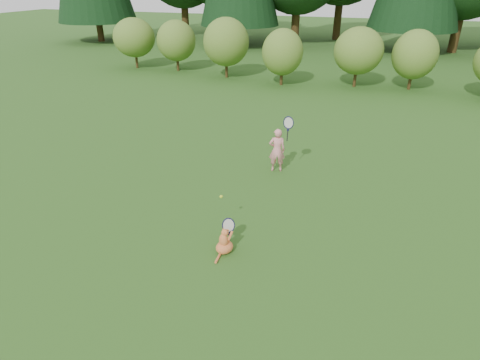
% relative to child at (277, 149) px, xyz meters
% --- Properties ---
extents(ground, '(100.00, 100.00, 0.00)m').
position_rel_child_xyz_m(ground, '(-0.51, -2.96, -0.62)').
color(ground, '#295217').
rests_on(ground, ground).
extents(shrub_row, '(28.00, 3.00, 2.80)m').
position_rel_child_xyz_m(shrub_row, '(-0.51, 10.04, 0.78)').
color(shrub_row, '#567825').
rests_on(shrub_row, ground).
extents(child, '(0.68, 0.40, 1.76)m').
position_rel_child_xyz_m(child, '(0.00, 0.00, 0.00)').
color(child, pink).
rests_on(child, ground).
extents(cat, '(0.50, 0.77, 0.69)m').
position_rel_child_xyz_m(cat, '(-0.07, -3.77, -0.35)').
color(cat, '#BF4C24').
rests_on(cat, ground).
extents(tennis_ball, '(0.06, 0.06, 0.06)m').
position_rel_child_xyz_m(tennis_ball, '(-0.42, -3.01, 0.10)').
color(tennis_ball, yellow).
rests_on(tennis_ball, ground).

